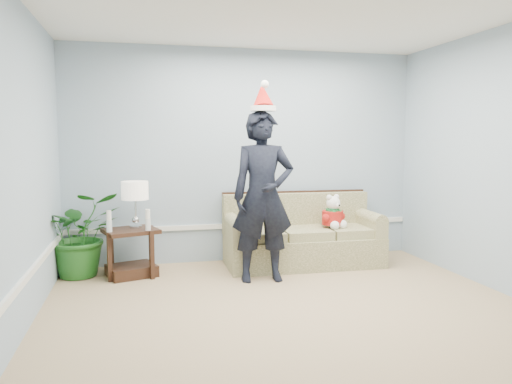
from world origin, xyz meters
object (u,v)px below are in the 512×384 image
Objects in this scene: table_lamp at (135,192)px; sofa at (302,239)px; man at (263,197)px; houseplant at (80,234)px; side_table at (131,258)px; teddy_bear at (333,216)px.

sofa is at bearing 1.37° from table_lamp.
table_lamp is (-2.02, -0.05, 0.64)m from sofa.
man is (-0.65, -0.60, 0.62)m from sofa.
man is at bearing -17.99° from houseplant.
man reaches higher than side_table.
side_table is 0.37× the size of man.
table_lamp is at bearing 156.42° from teddy_bear.
table_lamp reaches higher than teddy_bear.
man reaches higher than sofa.
sofa is 1.08m from man.
teddy_bear is (2.38, -0.08, -0.34)m from table_lamp.
houseplant is 2.14m from man.
sofa is 2.08m from side_table.
houseplant is at bearing 164.59° from man.
man is (1.43, -0.50, 0.72)m from side_table.
side_table is at bearing -176.15° from sofa.
sofa is 1.97× the size of houseplant.
table_lamp is at bearing -8.76° from houseplant.
side_table is at bearing 157.68° from teddy_bear.
table_lamp is 1.27× the size of teddy_bear.
man is at bearing -19.24° from side_table.
man reaches higher than teddy_bear.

